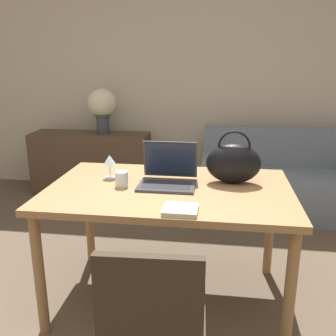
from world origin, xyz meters
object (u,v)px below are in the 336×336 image
(laptop, at_px, (168,173))
(handbag, at_px, (233,163))
(couch, at_px, (282,184))
(wine_glass, at_px, (110,161))
(flower_vase, at_px, (102,106))
(chair, at_px, (154,318))
(drinking_glass, at_px, (122,179))

(laptop, height_order, handbag, handbag)
(couch, height_order, laptop, laptop)
(couch, distance_m, laptop, 1.95)
(couch, xyz_separation_m, laptop, (-0.97, -1.59, 0.56))
(couch, bearing_deg, handbag, -110.57)
(wine_glass, relative_size, flower_vase, 0.30)
(couch, distance_m, flower_vase, 2.12)
(chair, height_order, laptop, laptop)
(drinking_glass, xyz_separation_m, handbag, (0.67, 0.16, 0.08))
(wine_glass, xyz_separation_m, handbag, (0.79, 0.01, 0.02))
(handbag, bearing_deg, wine_glass, -179.55)
(couch, distance_m, wine_glass, 2.14)
(laptop, height_order, flower_vase, flower_vase)
(couch, relative_size, handbag, 4.90)
(wine_glass, bearing_deg, chair, -64.39)
(laptop, bearing_deg, wine_glass, 171.38)
(chair, height_order, handbag, handbag)
(couch, relative_size, wine_glass, 10.81)
(handbag, relative_size, flower_vase, 0.67)
(chair, bearing_deg, laptop, 91.03)
(chair, height_order, drinking_glass, drinking_glass)
(couch, bearing_deg, wine_glass, -131.58)
(chair, xyz_separation_m, drinking_glass, (-0.33, 0.78, 0.35))
(couch, bearing_deg, chair, -110.29)
(chair, bearing_deg, wine_glass, 112.87)
(couch, relative_size, laptop, 4.81)
(drinking_glass, height_order, handbag, handbag)
(laptop, bearing_deg, handbag, 9.35)
(laptop, bearing_deg, flower_vase, 118.29)
(handbag, bearing_deg, laptop, -170.65)
(chair, xyz_separation_m, laptop, (-0.06, 0.87, 0.37))
(flower_vase, bearing_deg, laptop, -61.71)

